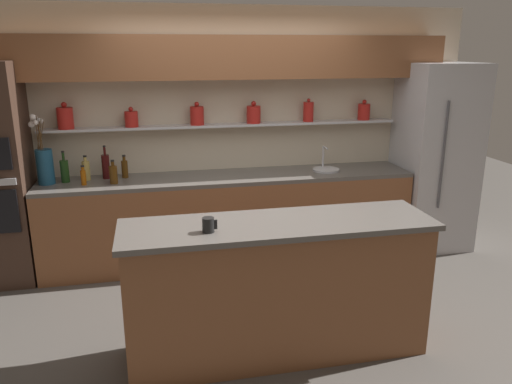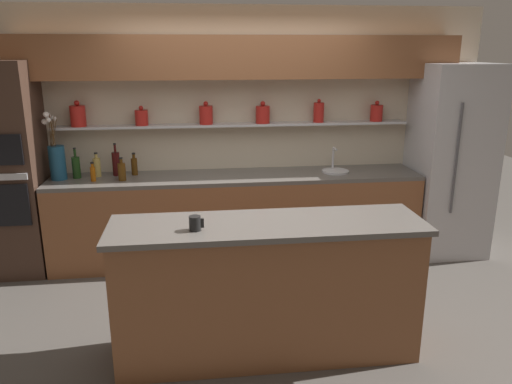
# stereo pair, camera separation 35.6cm
# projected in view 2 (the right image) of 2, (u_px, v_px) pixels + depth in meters

# --- Properties ---
(ground_plane) EXTENTS (12.00, 12.00, 0.00)m
(ground_plane) POSITION_uv_depth(u_px,v_px,m) (258.00, 316.00, 4.21)
(ground_plane) COLOR #4C4742
(back_wall_unit) EXTENTS (5.20, 0.44, 2.60)m
(back_wall_unit) POSITION_uv_depth(u_px,v_px,m) (240.00, 110.00, 5.23)
(back_wall_unit) COLOR beige
(back_wall_unit) RESTS_ON ground_plane
(back_counter_unit) EXTENTS (3.78, 0.62, 0.92)m
(back_counter_unit) POSITION_uv_depth(u_px,v_px,m) (237.00, 217.00, 5.25)
(back_counter_unit) COLOR brown
(back_counter_unit) RESTS_ON ground_plane
(island_counter) EXTENTS (2.19, 0.61, 1.02)m
(island_counter) POSITION_uv_depth(u_px,v_px,m) (267.00, 289.00, 3.58)
(island_counter) COLOR brown
(island_counter) RESTS_ON ground_plane
(refrigerator) EXTENTS (0.75, 0.73, 2.03)m
(refrigerator) POSITION_uv_depth(u_px,v_px,m) (450.00, 161.00, 5.33)
(refrigerator) COLOR #B7B7BC
(refrigerator) RESTS_ON ground_plane
(oven_tower) EXTENTS (0.62, 0.64, 2.07)m
(oven_tower) POSITION_uv_depth(u_px,v_px,m) (8.00, 171.00, 4.83)
(oven_tower) COLOR #3D281E
(oven_tower) RESTS_ON ground_plane
(flower_vase) EXTENTS (0.18, 0.19, 0.68)m
(flower_vase) POSITION_uv_depth(u_px,v_px,m) (57.00, 159.00, 4.91)
(flower_vase) COLOR navy
(flower_vase) RESTS_ON back_counter_unit
(sink_fixture) EXTENTS (0.28, 0.28, 0.25)m
(sink_fixture) POSITION_uv_depth(u_px,v_px,m) (335.00, 170.00, 5.25)
(sink_fixture) COLOR #B7B7BC
(sink_fixture) RESTS_ON back_counter_unit
(bottle_spirit_0) EXTENTS (0.07, 0.07, 0.25)m
(bottle_spirit_0) POSITION_uv_depth(u_px,v_px,m) (97.00, 167.00, 5.04)
(bottle_spirit_0) COLOR tan
(bottle_spirit_0) RESTS_ON back_counter_unit
(bottle_spirit_1) EXTENTS (0.06, 0.06, 0.23)m
(bottle_spirit_1) POSITION_uv_depth(u_px,v_px,m) (134.00, 166.00, 5.11)
(bottle_spirit_1) COLOR #4C2D0C
(bottle_spirit_1) RESTS_ON back_counter_unit
(bottle_sauce_2) EXTENTS (0.05, 0.05, 0.19)m
(bottle_sauce_2) POSITION_uv_depth(u_px,v_px,m) (93.00, 173.00, 4.87)
(bottle_sauce_2) COLOR #9E4C0A
(bottle_sauce_2) RESTS_ON back_counter_unit
(bottle_wine_3) EXTENTS (0.08, 0.08, 0.31)m
(bottle_wine_3) POSITION_uv_depth(u_px,v_px,m) (76.00, 167.00, 4.98)
(bottle_wine_3) COLOR #193814
(bottle_wine_3) RESTS_ON back_counter_unit
(bottle_spirit_4) EXTENTS (0.08, 0.08, 0.23)m
(bottle_spirit_4) POSITION_uv_depth(u_px,v_px,m) (122.00, 171.00, 4.89)
(bottle_spirit_4) COLOR #4C2D0C
(bottle_spirit_4) RESTS_ON back_counter_unit
(bottle_wine_5) EXTENTS (0.08, 0.08, 0.33)m
(bottle_wine_5) POSITION_uv_depth(u_px,v_px,m) (116.00, 163.00, 5.09)
(bottle_wine_5) COLOR #380C0C
(bottle_wine_5) RESTS_ON back_counter_unit
(coffee_mug) EXTENTS (0.10, 0.08, 0.10)m
(coffee_mug) POSITION_uv_depth(u_px,v_px,m) (195.00, 223.00, 3.28)
(coffee_mug) COLOR black
(coffee_mug) RESTS_ON island_counter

